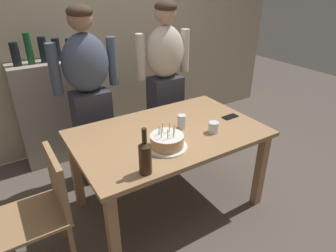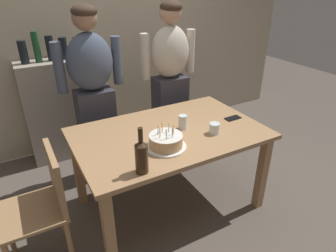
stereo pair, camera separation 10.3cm
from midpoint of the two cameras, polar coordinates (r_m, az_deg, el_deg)
The scene contains 12 objects.
ground_plane at distance 2.79m, azimuth -0.98°, elevation -14.66°, with size 10.00×10.00×0.00m, color #564C44.
back_wall at distance 3.55m, azimuth -14.84°, elevation 17.21°, with size 5.20×0.10×2.60m, color tan.
dining_table at distance 2.41m, azimuth -1.10°, elevation -3.14°, with size 1.50×0.96×0.74m.
birthday_cake at distance 2.12m, azimuth -1.60°, elevation -3.05°, with size 0.30×0.30×0.18m.
water_glass_near at distance 2.39m, azimuth 1.43°, elevation 0.81°, with size 0.07×0.07×0.12m, color silver.
water_glass_far at distance 2.35m, azimuth 7.57°, elevation -0.26°, with size 0.08×0.08×0.09m, color silver.
wine_bottle at distance 1.83m, azimuth -6.06°, elevation -5.89°, with size 0.08×0.08×0.31m.
cell_phone at distance 2.65m, azimuth 10.86°, elevation 1.76°, with size 0.14×0.07×0.01m, color black.
person_man_bearded at distance 2.81m, azimuth -15.94°, elevation 5.56°, with size 0.61×0.27×1.66m.
person_woman_cardigan at distance 3.11m, azimuth -1.50°, elevation 8.65°, with size 0.61×0.27×1.66m.
dining_chair at distance 2.16m, azimuth -23.92°, elevation -13.91°, with size 0.42×0.42×0.87m.
shelf_cabinet at distance 3.40m, azimuth -21.91°, elevation 2.72°, with size 0.74×0.30×1.39m.
Camera 1 is at (-1.11, -1.76, 1.85)m, focal length 31.46 mm.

